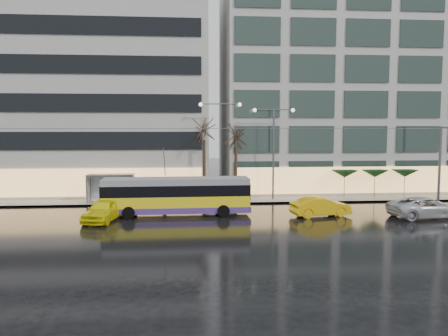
{
  "coord_description": "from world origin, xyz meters",
  "views": [
    {
      "loc": [
        -0.96,
        -29.55,
        6.82
      ],
      "look_at": [
        1.87,
        5.0,
        3.66
      ],
      "focal_mm": 35.0,
      "sensor_mm": 36.0,
      "label": 1
    }
  ],
  "objects": [
    {
      "name": "parasol_b",
      "position": [
        17.0,
        11.0,
        2.45
      ],
      "size": [
        2.5,
        2.5,
        2.65
      ],
      "color": "#595B60",
      "rests_on": "sidewalk"
    },
    {
      "name": "catenary",
      "position": [
        1.0,
        7.94,
        4.25
      ],
      "size": [
        42.24,
        5.12,
        7.0
      ],
      "color": "#595B60",
      "rests_on": "ground"
    },
    {
      "name": "pedestrian_a",
      "position": [
        -7.09,
        10.43,
        1.63
      ],
      "size": [
        0.96,
        0.98,
        2.19
      ],
      "color": "black",
      "rests_on": "sidewalk"
    },
    {
      "name": "sidewalk",
      "position": [
        2.0,
        14.0,
        0.07
      ],
      "size": [
        80.0,
        10.0,
        0.15
      ],
      "primitive_type": "cube",
      "color": "gray",
      "rests_on": "ground"
    },
    {
      "name": "kerb",
      "position": [
        2.0,
        9.05,
        0.07
      ],
      "size": [
        80.0,
        0.1,
        0.15
      ],
      "primitive_type": "cube",
      "color": "slate",
      "rests_on": "ground"
    },
    {
      "name": "street_lamp_far",
      "position": [
        7.0,
        10.8,
        5.71
      ],
      "size": [
        3.96,
        0.36,
        8.53
      ],
      "color": "#595B60",
      "rests_on": "sidewalk"
    },
    {
      "name": "street_lamp_near",
      "position": [
        2.0,
        10.8,
        5.99
      ],
      "size": [
        3.96,
        0.36,
        9.03
      ],
      "color": "#595B60",
      "rests_on": "sidewalk"
    },
    {
      "name": "bus_shelter",
      "position": [
        -8.38,
        10.69,
        1.96
      ],
      "size": [
        4.2,
        1.6,
        2.51
      ],
      "color": "#595B60",
      "rests_on": "sidewalk"
    },
    {
      "name": "tree_b",
      "position": [
        3.5,
        11.2,
        6.4
      ],
      "size": [
        3.2,
        3.2,
        7.7
      ],
      "color": "black",
      "rests_on": "sidewalk"
    },
    {
      "name": "parasol_a",
      "position": [
        14.0,
        11.0,
        2.45
      ],
      "size": [
        2.5,
        2.5,
        2.65
      ],
      "color": "#595B60",
      "rests_on": "sidewalk"
    },
    {
      "name": "building_left",
      "position": [
        -16.0,
        19.0,
        11.15
      ],
      "size": [
        34.0,
        14.0,
        22.0
      ],
      "primitive_type": "cube",
      "color": "#AFACA7",
      "rests_on": "sidewalk"
    },
    {
      "name": "tree_a",
      "position": [
        0.5,
        11.0,
        7.09
      ],
      "size": [
        3.2,
        3.2,
        8.4
      ],
      "color": "black",
      "rests_on": "sidewalk"
    },
    {
      "name": "pedestrian_c",
      "position": [
        -8.5,
        9.65,
        1.26
      ],
      "size": [
        1.19,
        1.11,
        2.11
      ],
      "color": "black",
      "rests_on": "sidewalk"
    },
    {
      "name": "taxi_b",
      "position": [
        9.26,
        3.17,
        0.76
      ],
      "size": [
        4.83,
        2.34,
        1.53
      ],
      "primitive_type": "imported",
      "rotation": [
        0.0,
        0.0,
        1.73
      ],
      "color": "yellow",
      "rests_on": "ground"
    },
    {
      "name": "sedan_silver",
      "position": [
        17.14,
        2.02,
        0.79
      ],
      "size": [
        5.9,
        3.16,
        1.58
      ],
      "primitive_type": "imported",
      "rotation": [
        0.0,
        0.0,
        1.67
      ],
      "color": "silver",
      "rests_on": "ground"
    },
    {
      "name": "pedestrian_b",
      "position": [
        -3.31,
        11.87,
        1.01
      ],
      "size": [
        0.87,
        0.7,
        1.71
      ],
      "color": "black",
      "rests_on": "sidewalk"
    },
    {
      "name": "taxi_a",
      "position": [
        -7.21,
        2.77,
        0.82
      ],
      "size": [
        2.86,
        5.1,
        1.64
      ],
      "primitive_type": "imported",
      "rotation": [
        0.0,
        0.0,
        -0.2
      ],
      "color": "#FBEF0D",
      "rests_on": "ground"
    },
    {
      "name": "parasol_c",
      "position": [
        20.0,
        11.0,
        2.45
      ],
      "size": [
        2.5,
        2.5,
        2.65
      ],
      "color": "#595B60",
      "rests_on": "sidewalk"
    },
    {
      "name": "ground",
      "position": [
        0.0,
        0.0,
        0.0
      ],
      "size": [
        140.0,
        140.0,
        0.0
      ],
      "primitive_type": "plane",
      "color": "black",
      "rests_on": "ground"
    },
    {
      "name": "building_right",
      "position": [
        19.0,
        19.0,
        12.65
      ],
      "size": [
        32.0,
        14.0,
        25.0
      ],
      "primitive_type": "cube",
      "color": "#AFACA7",
      "rests_on": "sidewalk"
    },
    {
      "name": "trolleybus",
      "position": [
        -1.92,
        4.55,
        1.44
      ],
      "size": [
        11.5,
        4.54,
        5.31
      ],
      "color": "yellow",
      "rests_on": "ground"
    }
  ]
}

